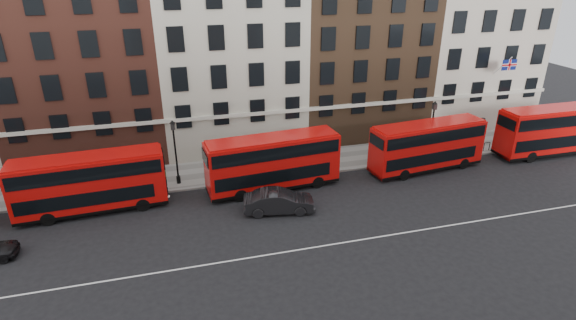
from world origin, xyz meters
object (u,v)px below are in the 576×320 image
object	(u,v)px
bus_b	(90,182)
bus_e	(554,129)
traffic_light	(481,128)
bus_c	(273,162)
bus_d	(427,145)
car_front	(279,202)

from	to	relation	value
bus_b	bus_e	distance (m)	39.59
traffic_light	bus_e	bearing A→B (deg)	-17.98
bus_c	bus_b	bearing A→B (deg)	174.85
bus_c	bus_d	size ratio (longest dim) A/B	1.03
bus_d	traffic_light	size ratio (longest dim) A/B	3.14
bus_d	bus_e	bearing A→B (deg)	-6.13
traffic_light	bus_d	bearing A→B (deg)	-163.46
bus_c	traffic_light	distance (m)	20.29
bus_b	bus_d	world-z (taller)	bus_b
bus_e	car_front	xyz separation A→B (m)	(-26.81, -3.62, -1.60)
car_front	bus_c	bearing A→B (deg)	3.46
bus_d	car_front	distance (m)	14.35
bus_e	car_front	distance (m)	27.10
bus_c	car_front	bearing A→B (deg)	-101.74
car_front	traffic_light	distance (m)	21.43
bus_d	car_front	xyz separation A→B (m)	(-13.82, -3.61, -1.44)
bus_e	bus_b	bearing A→B (deg)	-179.97
traffic_light	bus_c	bearing A→B (deg)	-174.30
bus_e	bus_c	bearing A→B (deg)	-179.97
bus_b	car_front	world-z (taller)	bus_b
bus_c	bus_e	distance (m)	26.40
bus_e	car_front	bearing A→B (deg)	-172.29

